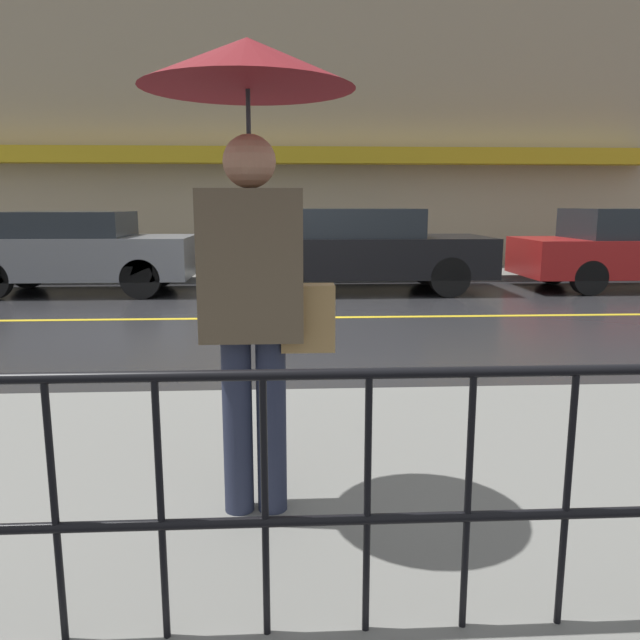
# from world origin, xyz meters

# --- Properties ---
(ground_plane) EXTENTS (80.00, 80.00, 0.00)m
(ground_plane) POSITION_xyz_m (0.00, 0.00, 0.00)
(ground_plane) COLOR #262628
(sidewalk_near) EXTENTS (28.00, 3.06, 0.14)m
(sidewalk_near) POSITION_xyz_m (0.00, -5.35, 0.07)
(sidewalk_near) COLOR slate
(sidewalk_near) RESTS_ON ground_plane
(sidewalk_far) EXTENTS (28.00, 2.07, 0.14)m
(sidewalk_far) POSITION_xyz_m (0.00, 4.85, 0.07)
(sidewalk_far) COLOR slate
(sidewalk_far) RESTS_ON ground_plane
(lane_marking) EXTENTS (25.20, 0.12, 0.01)m
(lane_marking) POSITION_xyz_m (0.00, 0.00, 0.00)
(lane_marking) COLOR gold
(lane_marking) RESTS_ON ground_plane
(building_storefront) EXTENTS (28.00, 0.85, 6.54)m
(building_storefront) POSITION_xyz_m (0.00, 6.02, 3.23)
(building_storefront) COLOR gray
(building_storefront) RESTS_ON ground_plane
(railing_foreground) EXTENTS (12.00, 0.04, 0.92)m
(railing_foreground) POSITION_xyz_m (-0.00, -6.62, 0.71)
(railing_foreground) COLOR black
(railing_foreground) RESTS_ON sidewalk_near
(pedestrian) EXTENTS (0.91, 0.91, 2.10)m
(pedestrian) POSITION_xyz_m (0.10, -5.75, 1.70)
(pedestrian) COLOR #23283D
(pedestrian) RESTS_ON sidewalk_near
(car_grey) EXTENTS (3.91, 1.73, 1.42)m
(car_grey) POSITION_xyz_m (-3.42, 2.68, 0.74)
(car_grey) COLOR slate
(car_grey) RESTS_ON ground_plane
(car_black) EXTENTS (4.51, 1.95, 1.48)m
(car_black) POSITION_xyz_m (1.55, 2.68, 0.77)
(car_black) COLOR black
(car_black) RESTS_ON ground_plane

